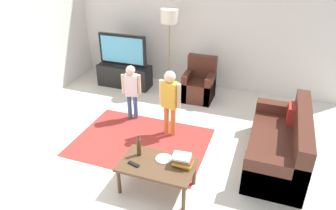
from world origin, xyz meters
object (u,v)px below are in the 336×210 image
object	(u,v)px
child_center	(170,98)
plate	(164,159)
tv	(123,51)
bottle	(139,147)
tv_remote	(134,164)
child_near_tv	(131,88)
armchair	(199,85)
floor_lamp	(169,21)
book_stack	(183,160)
couch	(282,146)
tv_stand	(125,76)
coffee_table	(157,167)

from	to	relation	value
child_center	plate	size ratio (longest dim) A/B	5.37
tv	bottle	xyz separation A→B (m)	(1.63, -2.76, -0.29)
bottle	tv_remote	distance (m)	0.25
tv	child_near_tv	size ratio (longest dim) A/B	1.04
armchair	bottle	distance (m)	2.76
floor_lamp	book_stack	distance (m)	3.35
tv	armchair	bearing A→B (deg)	-0.60
tv_remote	plate	distance (m)	0.41
couch	book_stack	xyz separation A→B (m)	(-1.24, -1.07, 0.21)
tv	armchair	xyz separation A→B (m)	(1.77, -0.02, -0.55)
armchair	bottle	xyz separation A→B (m)	(-0.14, -2.74, 0.26)
book_stack	tv_stand	bearing A→B (deg)	128.89
couch	child_near_tv	world-z (taller)	child_near_tv
book_stack	tv_remote	size ratio (longest dim) A/B	1.60
floor_lamp	tv_remote	bearing A→B (deg)	-78.91
tv	book_stack	bearing A→B (deg)	-50.90
child_center	coffee_table	bearing A→B (deg)	-77.73
couch	bottle	world-z (taller)	couch
plate	book_stack	bearing A→B (deg)	-5.78
bottle	couch	bearing A→B (deg)	29.79
book_stack	bottle	xyz separation A→B (m)	(-0.62, 0.01, 0.06)
book_stack	plate	xyz separation A→B (m)	(-0.27, 0.03, -0.07)
bottle	tv_remote	world-z (taller)	bottle
tv_stand	floor_lamp	xyz separation A→B (m)	(1.03, 0.15, 1.30)
plate	coffee_table	bearing A→B (deg)	-112.73
tv_stand	tv	size ratio (longest dim) A/B	1.09
armchair	child_near_tv	xyz separation A→B (m)	(-0.97, -1.23, 0.34)
floor_lamp	bottle	distance (m)	3.15
armchair	child_near_tv	world-z (taller)	child_near_tv
book_stack	bottle	distance (m)	0.63
floor_lamp	book_stack	bearing A→B (deg)	-67.46
child_center	plate	bearing A→B (deg)	-74.32
tv_stand	child_center	xyz separation A→B (m)	(1.64, -1.55, 0.47)
couch	tv_remote	bearing A→B (deg)	-145.07
child_near_tv	tv_stand	bearing A→B (deg)	122.17
child_center	coffee_table	distance (m)	1.40
tv_remote	child_center	bearing A→B (deg)	106.20
bottle	child_center	bearing A→B (deg)	89.47
couch	floor_lamp	bearing A→B (deg)	142.74
tv	plate	size ratio (longest dim) A/B	5.00
plate	couch	bearing A→B (deg)	34.69
armchair	child_center	bearing A→B (deg)	-94.92
child_near_tv	couch	bearing A→B (deg)	-9.40
plate	bottle	bearing A→B (deg)	-176.73
couch	child_near_tv	size ratio (longest dim) A/B	1.70
coffee_table	plate	bearing A→B (deg)	67.27
bottle	plate	bearing A→B (deg)	3.27
tv_stand	coffee_table	distance (m)	3.47
tv	couch	size ratio (longest dim) A/B	0.61
tv_stand	armchair	bearing A→B (deg)	-1.28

